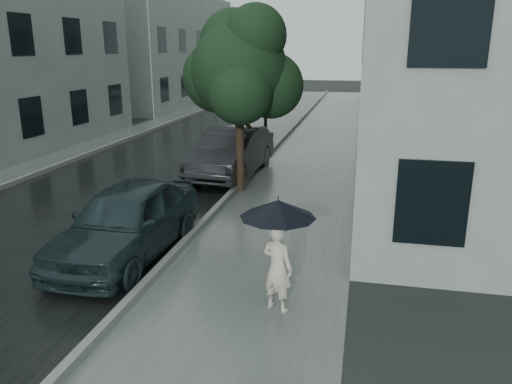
% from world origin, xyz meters
% --- Properties ---
extents(ground, '(120.00, 120.00, 0.00)m').
position_xyz_m(ground, '(0.00, 0.00, 0.00)').
color(ground, black).
rests_on(ground, ground).
extents(sidewalk, '(3.50, 60.00, 0.01)m').
position_xyz_m(sidewalk, '(0.25, 12.00, 0.00)').
color(sidewalk, slate).
rests_on(sidewalk, ground).
extents(kerb_near, '(0.15, 60.00, 0.15)m').
position_xyz_m(kerb_near, '(-1.57, 12.00, 0.07)').
color(kerb_near, slate).
rests_on(kerb_near, ground).
extents(asphalt_road, '(6.85, 60.00, 0.00)m').
position_xyz_m(asphalt_road, '(-5.08, 12.00, 0.00)').
color(asphalt_road, black).
rests_on(asphalt_road, ground).
extents(kerb_far, '(0.15, 60.00, 0.15)m').
position_xyz_m(kerb_far, '(-8.57, 12.00, 0.07)').
color(kerb_far, slate).
rests_on(kerb_far, ground).
extents(sidewalk_far, '(1.70, 60.00, 0.01)m').
position_xyz_m(sidewalk_far, '(-9.50, 12.00, 0.00)').
color(sidewalk_far, '#4C5451').
rests_on(sidewalk_far, ground).
extents(building_near, '(7.02, 36.00, 9.00)m').
position_xyz_m(building_near, '(5.47, 19.50, 4.50)').
color(building_near, '#8D9A94').
rests_on(building_near, ground).
extents(building_far_b, '(7.02, 18.00, 8.00)m').
position_xyz_m(building_far_b, '(-13.77, 30.00, 4.00)').
color(building_far_b, '#8D9A94').
rests_on(building_far_b, ground).
extents(pedestrian, '(0.64, 0.55, 1.49)m').
position_xyz_m(pedestrian, '(0.86, 0.18, 0.75)').
color(pedestrian, beige).
rests_on(pedestrian, sidewalk).
extents(umbrella, '(1.45, 1.45, 1.01)m').
position_xyz_m(umbrella, '(0.87, 0.14, 1.76)').
color(umbrella, black).
rests_on(umbrella, ground).
extents(street_tree, '(3.59, 3.26, 5.32)m').
position_xyz_m(street_tree, '(-1.45, 7.07, 3.57)').
color(street_tree, '#332619').
rests_on(street_tree, ground).
extents(lamp_post, '(0.84, 0.36, 5.34)m').
position_xyz_m(lamp_post, '(-1.60, 10.84, 3.05)').
color(lamp_post, black).
rests_on(lamp_post, ground).
extents(car_near, '(1.90, 4.47, 1.50)m').
position_xyz_m(car_near, '(-2.52, 1.73, 0.76)').
color(car_near, '#1B2B2D').
rests_on(car_near, ground).
extents(car_far, '(2.04, 4.90, 1.58)m').
position_xyz_m(car_far, '(-2.20, 8.77, 0.79)').
color(car_far, black).
rests_on(car_far, ground).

